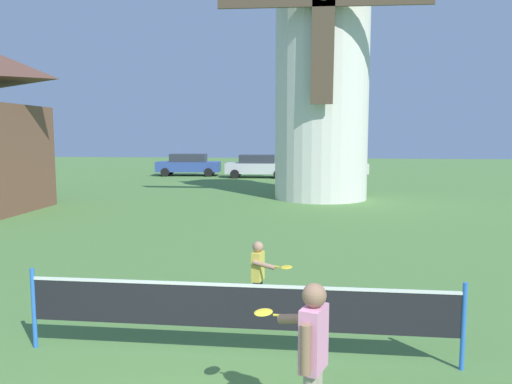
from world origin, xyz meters
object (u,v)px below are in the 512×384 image
player_near (311,352)px  parked_car_cream (338,166)px  windmill (322,68)px  tennis_net (238,307)px  parked_car_blue (189,164)px  player_far (259,273)px  parked_car_silver (257,166)px

player_near → parked_car_cream: size_ratio=0.37×
windmill → tennis_net: size_ratio=2.23×
parked_car_cream → parked_car_blue: bearing=175.8°
tennis_net → player_far: bearing=86.9°
player_far → parked_car_cream: size_ratio=0.29×
parked_car_blue → parked_car_silver: 5.17m
player_near → parked_car_blue: (-8.98, 30.43, -0.05)m
player_near → tennis_net: bearing=120.4°
tennis_net → player_far: (0.09, 1.69, -0.02)m
player_far → windmill: bearing=85.7°
parked_car_cream → windmill: bearing=-96.5°
player_near → parked_car_cream: 29.69m
player_far → parked_car_silver: parked_car_silver is taller
player_near → player_far: player_near is taller
parked_car_blue → parked_car_cream: (10.52, -0.78, -0.00)m
parked_car_silver → parked_car_cream: bearing=2.9°
parked_car_cream → parked_car_silver: bearing=-177.1°
tennis_net → parked_car_silver: parked_car_silver is taller
windmill → player_far: bearing=-94.3°
windmill → parked_car_cream: 12.37m
player_far → parked_car_cream: (2.40, 26.33, 0.14)m
player_near → parked_car_silver: parked_car_silver is taller
windmill → parked_car_cream: windmill is taller
player_far → parked_car_cream: 26.44m
tennis_net → parked_car_cream: (2.49, 28.03, 0.12)m
windmill → parked_car_cream: bearing=83.5°
tennis_net → parked_car_blue: 29.90m
player_near → parked_car_blue: bearing=106.4°
windmill → player_far: 16.01m
player_near → parked_car_blue: parked_car_blue is taller
parked_car_blue → parked_car_silver: same height
parked_car_cream → player_far: bearing=-95.2°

